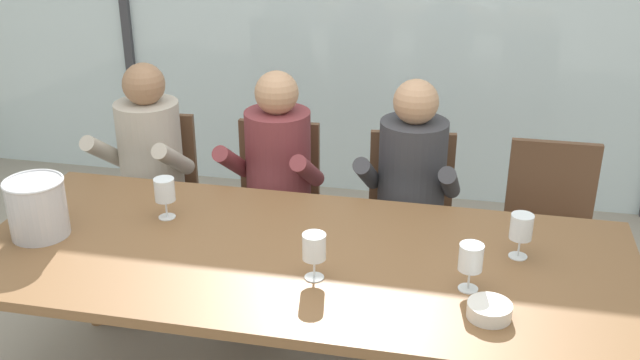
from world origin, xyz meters
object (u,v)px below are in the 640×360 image
(ice_bucket_primary, at_px, (37,207))
(chair_right_of_center, at_px, (549,221))
(chair_left_of_center, at_px, (276,196))
(chair_near_curtain, at_px, (154,186))
(person_maroon_top, at_px, (273,179))
(chair_center, at_px, (410,210))
(person_charcoal_jacket, at_px, (409,191))
(wine_glass_by_left_taster, at_px, (165,190))
(wine_glass_center_pour, at_px, (471,259))
(dining_table, at_px, (301,269))
(tasting_bowl, at_px, (489,310))
(wine_glass_near_bucket, at_px, (314,249))
(person_beige_jumper, at_px, (144,167))
(wine_glass_by_right_taster, at_px, (521,229))

(ice_bucket_primary, bearing_deg, chair_right_of_center, 26.78)
(chair_left_of_center, distance_m, chair_right_of_center, 1.36)
(chair_near_curtain, relative_size, person_maroon_top, 0.74)
(chair_right_of_center, bearing_deg, chair_near_curtain, -179.86)
(chair_center, height_order, person_charcoal_jacket, person_charcoal_jacket)
(person_charcoal_jacket, relative_size, ice_bucket_primary, 5.16)
(chair_right_of_center, height_order, wine_glass_by_left_taster, wine_glass_by_left_taster)
(wine_glass_center_pour, bearing_deg, chair_left_of_center, 132.48)
(dining_table, relative_size, person_charcoal_jacket, 2.06)
(dining_table, relative_size, chair_left_of_center, 2.79)
(dining_table, bearing_deg, tasting_bowl, -21.47)
(tasting_bowl, xyz_separation_m, wine_glass_center_pour, (-0.07, 0.16, 0.09))
(chair_right_of_center, bearing_deg, dining_table, -136.47)
(dining_table, xyz_separation_m, wine_glass_near_bucket, (0.09, -0.16, 0.18))
(person_maroon_top, bearing_deg, chair_near_curtain, 173.30)
(person_charcoal_jacket, bearing_deg, chair_center, 93.96)
(chair_center, bearing_deg, chair_near_curtain, 174.49)
(person_charcoal_jacket, distance_m, wine_glass_near_bucket, 1.00)
(wine_glass_center_pour, bearing_deg, person_beige_jumper, 150.58)
(chair_center, distance_m, person_beige_jumper, 1.35)
(wine_glass_near_bucket, bearing_deg, wine_glass_by_right_taster, 23.07)
(chair_right_of_center, relative_size, person_maroon_top, 0.74)
(ice_bucket_primary, bearing_deg, person_beige_jumper, 87.46)
(chair_near_curtain, distance_m, person_maroon_top, 0.74)
(ice_bucket_primary, height_order, wine_glass_by_left_taster, ice_bucket_primary)
(wine_glass_by_left_taster, bearing_deg, ice_bucket_primary, -150.36)
(chair_near_curtain, bearing_deg, chair_center, -5.70)
(dining_table, height_order, wine_glass_by_right_taster, wine_glass_by_right_taster)
(ice_bucket_primary, height_order, wine_glass_center_pour, ice_bucket_primary)
(wine_glass_center_pour, bearing_deg, ice_bucket_primary, 178.21)
(dining_table, relative_size, chair_near_curtain, 2.79)
(chair_near_curtain, bearing_deg, wine_glass_by_left_taster, -67.28)
(chair_right_of_center, bearing_deg, chair_center, -179.19)
(wine_glass_near_bucket, xyz_separation_m, wine_glass_by_right_taster, (0.71, 0.30, 0.00))
(chair_near_curtain, xyz_separation_m, person_charcoal_jacket, (1.36, -0.15, 0.17))
(wine_glass_by_right_taster, bearing_deg, wine_glass_by_left_taster, 178.79)
(person_maroon_top, xyz_separation_m, wine_glass_by_left_taster, (-0.28, -0.62, 0.19))
(person_maroon_top, height_order, tasting_bowl, person_maroon_top)
(dining_table, distance_m, person_charcoal_jacket, 0.86)
(chair_near_curtain, xyz_separation_m, chair_right_of_center, (2.02, 0.02, 0.00))
(ice_bucket_primary, xyz_separation_m, tasting_bowl, (1.73, -0.21, -0.10))
(chair_left_of_center, xyz_separation_m, wine_glass_by_right_taster, (1.16, -0.81, 0.36))
(person_charcoal_jacket, height_order, wine_glass_by_left_taster, person_charcoal_jacket)
(wine_glass_by_left_taster, bearing_deg, wine_glass_near_bucket, -25.57)
(chair_center, distance_m, wine_glass_by_left_taster, 1.27)
(chair_center, relative_size, person_maroon_top, 0.74)
(wine_glass_by_left_taster, relative_size, wine_glass_by_right_taster, 1.00)
(chair_near_curtain, xyz_separation_m, person_maroon_top, (0.70, -0.15, 0.17))
(chair_center, relative_size, person_charcoal_jacket, 0.74)
(person_beige_jumper, relative_size, wine_glass_center_pour, 6.98)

